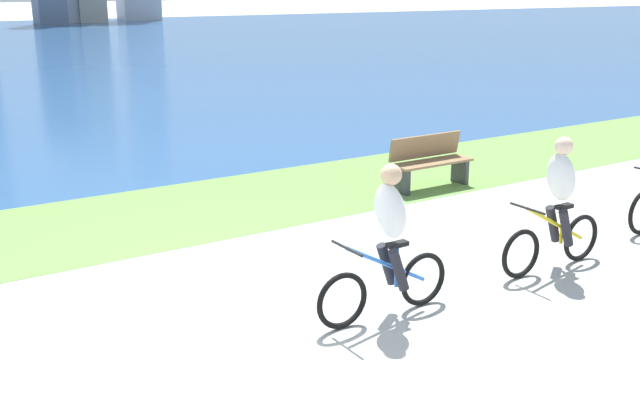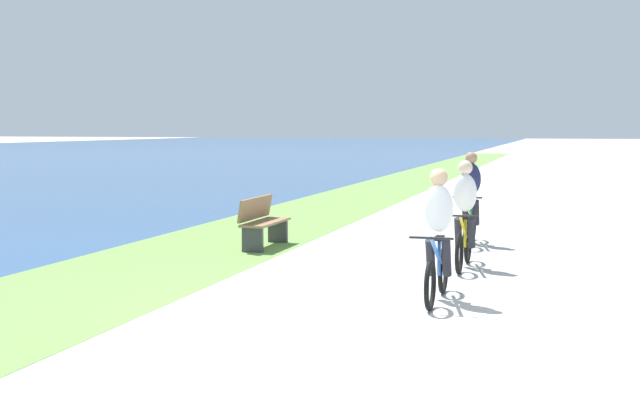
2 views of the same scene
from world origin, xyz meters
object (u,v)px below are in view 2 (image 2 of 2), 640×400
(cyclist_lead, at_px, (438,235))
(cyclist_distant_rear, at_px, (470,199))
(bench_near_path, at_px, (263,222))
(cyclist_trailing, at_px, (465,214))

(cyclist_lead, xyz_separation_m, cyclist_distant_rear, (5.16, 0.19, 0.01))
(cyclist_distant_rear, height_order, bench_near_path, cyclist_distant_rear)
(cyclist_trailing, height_order, bench_near_path, cyclist_trailing)
(cyclist_lead, relative_size, bench_near_path, 1.10)
(cyclist_distant_rear, relative_size, bench_near_path, 1.13)
(cyclist_lead, xyz_separation_m, cyclist_trailing, (2.55, -0.02, 0.00))
(bench_near_path, bearing_deg, cyclist_lead, -135.39)
(cyclist_trailing, distance_m, bench_near_path, 3.94)
(cyclist_trailing, xyz_separation_m, bench_near_path, (1.21, 3.73, -0.38))
(cyclist_lead, bearing_deg, cyclist_distant_rear, 2.09)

